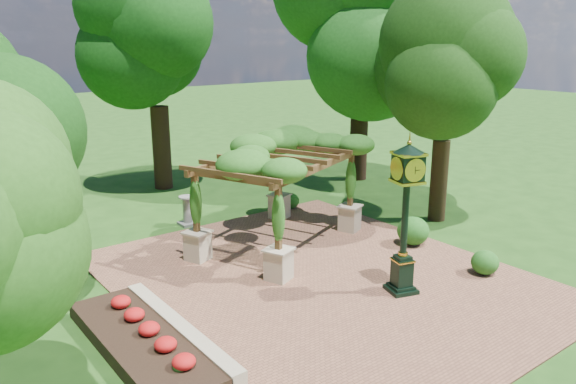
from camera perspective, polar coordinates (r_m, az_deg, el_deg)
ground at (r=15.21m, az=5.83°, el=-10.03°), size 120.00×120.00×0.00m
brick_plaza at (r=15.88m, az=3.34°, el=-8.76°), size 10.00×12.00×0.04m
border_wall at (r=13.14m, az=-10.98°, el=-13.64°), size 0.35×5.00×0.40m
flower_bed at (r=12.84m, az=-14.68°, el=-14.72°), size 1.50×5.00×0.36m
pedestal_clock at (r=14.52m, az=11.88°, el=-1.31°), size 0.99×0.99×4.04m
pergola at (r=17.52m, az=-0.95°, el=3.34°), size 6.39×5.24×3.46m
sundial at (r=20.40m, az=-10.19°, el=-2.06°), size 0.59×0.59×1.07m
shrub_front at (r=16.91m, az=19.38°, el=-6.76°), size 0.79×0.79×0.69m
shrub_mid at (r=18.56m, az=12.59°, el=-3.87°), size 1.30×1.30×0.92m
shrub_back at (r=21.93m, az=0.26°, el=-0.90°), size 0.86×0.86×0.61m
tree_north at (r=24.96m, az=-13.36°, el=14.90°), size 4.80×4.80×9.42m
tree_east_far at (r=26.22m, az=7.60°, el=16.81°), size 5.12×5.12×10.50m
tree_east_near at (r=20.56m, az=15.82°, el=11.40°), size 4.43×4.43×7.67m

